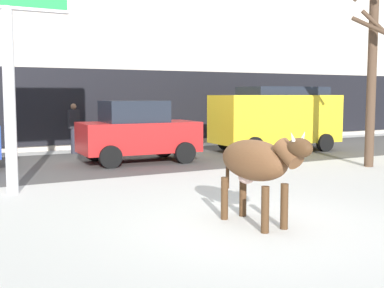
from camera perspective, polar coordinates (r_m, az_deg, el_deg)
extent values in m
plane|color=silver|center=(7.69, 8.87, -9.80)|extent=(120.00, 120.00, 0.00)
cube|color=#514F4C|center=(15.20, -10.98, -2.14)|extent=(60.00, 5.60, 0.01)
cube|color=black|center=(18.87, -14.72, 4.14)|extent=(43.12, 0.10, 2.80)
ellipsoid|color=brown|center=(7.87, 7.07, -1.84)|extent=(0.73, 1.45, 0.64)
cylinder|color=#472D19|center=(7.77, 10.49, -7.02)|extent=(0.12, 0.12, 0.70)
cylinder|color=#472D19|center=(7.50, 8.35, -7.43)|extent=(0.12, 0.12, 0.70)
cylinder|color=#472D19|center=(8.48, 5.83, -5.88)|extent=(0.12, 0.12, 0.70)
cylinder|color=#472D19|center=(8.24, 3.73, -6.20)|extent=(0.12, 0.12, 0.70)
cylinder|color=brown|center=(7.31, 10.95, -1.06)|extent=(0.30, 0.50, 0.44)
ellipsoid|color=#472D19|center=(7.14, 12.20, -0.43)|extent=(0.28, 0.46, 0.28)
cone|color=beige|center=(7.23, 12.61, 0.91)|extent=(0.12, 0.07, 0.15)
cone|color=beige|center=(7.08, 11.38, 0.83)|extent=(0.12, 0.07, 0.15)
cylinder|color=#472D19|center=(8.42, 4.07, -3.06)|extent=(0.06, 0.06, 0.60)
ellipsoid|color=beige|center=(8.05, 6.22, -3.82)|extent=(0.27, 0.30, 0.20)
cylinder|color=silver|center=(10.84, -20.11, 4.57)|extent=(0.24, 0.24, 3.80)
cube|color=red|center=(15.14, -6.09, 0.82)|extent=(3.59, 1.89, 0.90)
cube|color=#1E232D|center=(15.05, -6.67, 3.72)|extent=(1.88, 1.59, 0.64)
cylinder|color=black|center=(16.38, -3.31, -0.38)|extent=(0.65, 0.25, 0.64)
cylinder|color=black|center=(14.82, -0.83, -1.00)|extent=(0.65, 0.25, 0.64)
cylinder|color=black|center=(15.67, -11.04, -0.75)|extent=(0.65, 0.25, 0.64)
cylinder|color=black|center=(14.04, -9.30, -1.45)|extent=(0.65, 0.25, 0.64)
cube|color=gold|center=(18.34, 9.51, 2.87)|extent=(4.70, 2.15, 1.70)
cube|color=#1E232D|center=(18.49, 10.32, 5.97)|extent=(3.09, 1.83, 0.30)
cylinder|color=black|center=(20.04, 11.42, 0.63)|extent=(0.65, 0.25, 0.64)
cylinder|color=black|center=(18.56, 14.94, 0.15)|extent=(0.65, 0.25, 0.64)
cylinder|color=black|center=(18.40, 3.95, 0.29)|extent=(0.65, 0.25, 0.64)
cylinder|color=black|center=(16.78, 7.13, -0.26)|extent=(0.65, 0.25, 0.64)
cylinder|color=#282833|center=(18.50, -6.35, 0.67)|extent=(0.24, 0.24, 0.88)
cube|color=maroon|center=(18.45, -6.38, 3.02)|extent=(0.36, 0.22, 0.64)
sphere|color=tan|center=(18.43, -6.39, 4.35)|extent=(0.20, 0.20, 0.20)
cylinder|color=#282833|center=(17.76, -13.29, 0.34)|extent=(0.24, 0.24, 0.88)
cube|color=#232328|center=(17.70, -13.34, 2.79)|extent=(0.36, 0.22, 0.64)
sphere|color=#9E7051|center=(17.69, -13.38, 4.18)|extent=(0.20, 0.20, 0.20)
cylinder|color=#4C3828|center=(14.97, 19.84, 7.74)|extent=(0.26, 0.26, 5.34)
cylinder|color=#4C3828|center=(14.64, 20.51, 12.47)|extent=(0.88, 0.60, 0.90)
cylinder|color=#4C3828|center=(14.61, 19.64, 12.57)|extent=(0.60, 0.91, 0.60)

